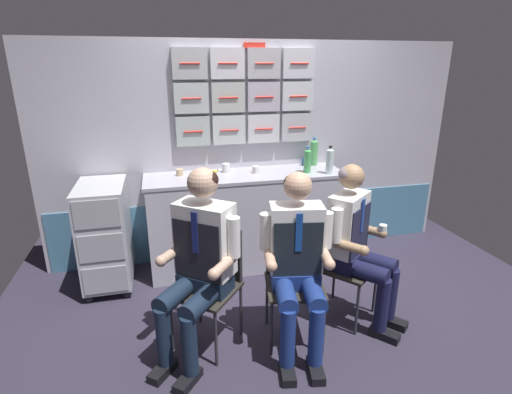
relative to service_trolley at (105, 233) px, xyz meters
name	(u,v)px	position (x,y,z in m)	size (l,w,h in m)	color
ground	(299,328)	(1.47, -1.00, -0.53)	(4.80, 4.80, 0.04)	#2D2838
galley_bulkhead	(255,151)	(1.46, 0.37, 0.58)	(4.20, 0.14, 2.15)	#B7B5C2
galley_counter	(246,220)	(1.30, 0.09, -0.04)	(1.89, 0.53, 0.94)	#B7B5C3
service_trolley	(105,233)	(0.00, 0.00, 0.00)	(0.40, 0.65, 0.95)	black
folding_chair_left	(213,273)	(0.82, -0.95, 0.01)	(0.56, 0.56, 0.84)	#2D2D33
crew_member_left	(199,256)	(0.72, -1.07, 0.22)	(0.66, 0.70, 1.31)	black
folding_chair_center	(293,269)	(1.40, -1.03, 0.01)	(0.47, 0.47, 0.84)	#2D2D33
crew_member_center	(297,257)	(1.37, -1.18, 0.19)	(0.51, 0.65, 1.27)	black
folding_chair_right	(336,253)	(1.81, -0.88, 0.01)	(0.56, 0.56, 0.84)	#2D2D33
crew_member_right	(357,239)	(1.91, -1.00, 0.18)	(0.62, 0.66, 1.25)	black
water_bottle_short	(307,160)	(1.88, 0.01, 0.55)	(0.07, 0.07, 0.25)	#46A257
water_bottle_tall	(314,152)	(2.05, 0.27, 0.57)	(0.08, 0.08, 0.28)	#4EA256
water_bottle_clear	(330,161)	(2.07, -0.09, 0.56)	(0.07, 0.07, 0.27)	silver
coffee_cup_white	(305,162)	(1.96, 0.27, 0.47)	(0.06, 0.06, 0.07)	navy
coffee_cup_spare	(180,172)	(0.69, 0.18, 0.47)	(0.07, 0.07, 0.06)	tan
espresso_cup_small	(256,169)	(1.40, 0.10, 0.47)	(0.07, 0.07, 0.07)	silver
paper_cup_tan	(226,168)	(1.13, 0.19, 0.48)	(0.07, 0.07, 0.09)	white
snack_banana	(210,172)	(0.97, 0.16, 0.45)	(0.17, 0.10, 0.04)	yellow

